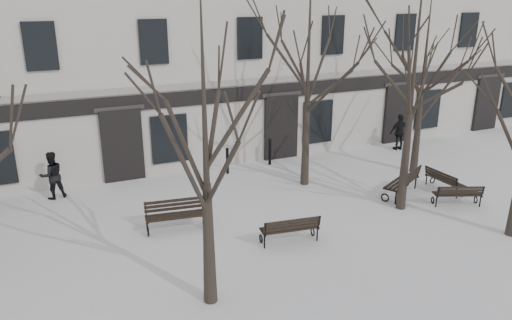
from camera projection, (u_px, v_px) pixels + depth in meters
ground at (294, 251)px, 14.61m from camera, size 100.00×100.00×0.00m
building at (171, 29)px, 24.09m from camera, size 40.40×10.20×11.40m
tree_1 at (205, 119)px, 10.78m from camera, size 5.14×5.14×7.35m
tree_2 at (415, 63)px, 15.91m from camera, size 5.66×5.66×8.09m
tree_5 at (309, 47)px, 18.05m from camera, size 5.95×5.95×8.49m
tree_6 at (425, 65)px, 19.67m from camera, size 5.00×5.00×7.14m
bench_1 at (290, 228)px, 14.93m from camera, size 1.83×0.86×0.89m
bench_2 at (458, 194)px, 17.56m from camera, size 1.72×1.17×0.83m
bench_3 at (176, 214)px, 15.81m from camera, size 1.96×0.93×0.96m
bench_4 at (403, 182)px, 18.43m from camera, size 2.07×1.56×1.00m
bench_5 at (444, 180)px, 18.89m from camera, size 0.65×1.65×0.82m
bollard_a at (227, 160)px, 20.67m from camera, size 0.14×0.14×1.13m
bollard_b at (270, 151)px, 21.75m from camera, size 0.15×0.15×1.19m
pedestrian_b at (55, 198)px, 18.38m from camera, size 1.00×0.86×1.78m
pedestrian_c at (398, 149)px, 24.05m from camera, size 1.06×0.54×1.74m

